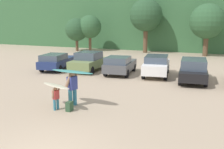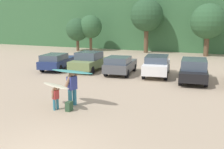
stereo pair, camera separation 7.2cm
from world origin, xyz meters
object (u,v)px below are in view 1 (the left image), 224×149
(backpack_dropped, at_px, (69,106))
(parked_car_white, at_px, (156,65))
(surfboard_teal, at_px, (72,72))
(surfboard_cream, at_px, (56,86))
(parked_car_navy, at_px, (57,61))
(person_child, at_px, (56,97))
(parked_car_black, at_px, (193,70))
(parked_car_dark_gray, at_px, (120,65))
(parked_car_olive_green, at_px, (88,61))
(person_adult, at_px, (72,86))

(backpack_dropped, bearing_deg, parked_car_white, 79.69)
(surfboard_teal, relative_size, backpack_dropped, 5.43)
(surfboard_teal, height_order, surfboard_cream, surfboard_teal)
(parked_car_navy, xyz_separation_m, person_child, (6.12, -8.76, -0.12))
(person_child, bearing_deg, surfboard_cream, -49.90)
(parked_car_black, height_order, surfboard_teal, surfboard_teal)
(parked_car_navy, distance_m, backpack_dropped, 11.02)
(parked_car_dark_gray, bearing_deg, parked_car_olive_green, 78.32)
(parked_car_dark_gray, bearing_deg, parked_car_black, -100.15)
(parked_car_navy, height_order, backpack_dropped, parked_car_navy)
(surfboard_cream, bearing_deg, parked_car_dark_gray, -67.90)
(parked_car_black, bearing_deg, parked_car_navy, 83.62)
(parked_car_black, height_order, backpack_dropped, parked_car_black)
(parked_car_olive_green, xyz_separation_m, surfboard_teal, (3.77, -8.52, 0.92))
(person_adult, height_order, person_child, person_adult)
(parked_car_olive_green, relative_size, person_child, 3.63)
(parked_car_navy, relative_size, parked_car_white, 1.10)
(parked_car_olive_green, xyz_separation_m, surfboard_cream, (3.27, -9.15, 0.30))
(parked_car_dark_gray, bearing_deg, surfboard_teal, 178.48)
(parked_car_olive_green, distance_m, surfboard_teal, 9.36)
(parked_car_navy, xyz_separation_m, person_adult, (6.51, -7.93, 0.24))
(backpack_dropped, bearing_deg, surfboard_teal, 109.38)
(parked_car_dark_gray, distance_m, person_adult, 8.27)
(parked_car_white, bearing_deg, person_adult, 158.03)
(person_child, height_order, surfboard_teal, surfboard_teal)
(person_child, distance_m, surfboard_teal, 1.42)
(person_adult, bearing_deg, surfboard_teal, 136.94)
(parked_car_olive_green, distance_m, parked_car_dark_gray, 2.95)
(backpack_dropped, bearing_deg, parked_car_navy, 128.08)
(surfboard_teal, bearing_deg, parked_car_dark_gray, -79.06)
(parked_car_olive_green, bearing_deg, backpack_dropped, -160.56)
(parked_car_white, bearing_deg, parked_car_black, -115.76)
(surfboard_cream, xyz_separation_m, backpack_dropped, (0.74, -0.04, -0.91))
(parked_car_white, xyz_separation_m, surfboard_cream, (-2.47, -9.48, 0.29))
(surfboard_teal, xyz_separation_m, surfboard_cream, (-0.50, -0.63, -0.61))
(parked_car_dark_gray, relative_size, backpack_dropped, 9.21)
(person_adult, bearing_deg, parked_car_white, -88.95)
(parked_car_navy, xyz_separation_m, parked_car_dark_gray, (5.73, 0.30, 0.02))
(parked_car_black, bearing_deg, surfboard_cream, 142.07)
(surfboard_teal, bearing_deg, parked_car_black, -115.62)
(parked_car_olive_green, bearing_deg, person_child, -164.35)
(backpack_dropped, bearing_deg, parked_car_olive_green, 113.54)
(person_adult, bearing_deg, parked_car_navy, -36.69)
(parked_car_navy, relative_size, parked_car_black, 1.03)
(person_adult, bearing_deg, surfboard_cream, 70.03)
(parked_car_olive_green, xyz_separation_m, person_adult, (3.73, -8.46, 0.16))
(parked_car_dark_gray, relative_size, person_child, 3.73)
(parked_car_white, bearing_deg, parked_car_dark_gray, 92.16)
(parked_car_navy, relative_size, parked_car_dark_gray, 1.18)
(parked_car_navy, height_order, surfboard_teal, surfboard_teal)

